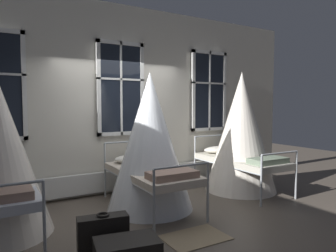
{
  "coord_description": "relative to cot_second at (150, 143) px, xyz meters",
  "views": [
    {
      "loc": [
        -2.24,
        -4.29,
        1.68
      ],
      "look_at": [
        0.39,
        0.16,
        1.32
      ],
      "focal_mm": 33.23,
      "sensor_mm": 36.0,
      "label": 1
    }
  ],
  "objects": [
    {
      "name": "rug_second",
      "position": [
        -0.03,
        -1.3,
        -1.06
      ],
      "size": [
        0.81,
        0.57,
        0.01
      ],
      "primitive_type": "cube",
      "rotation": [
        0.0,
        0.0,
        -0.01
      ],
      "color": "#8E7A5B",
      "rests_on": "ground"
    },
    {
      "name": "cot_second",
      "position": [
        0.0,
        0.0,
        0.0
      ],
      "size": [
        1.38,
        1.95,
        2.2
      ],
      "rotation": [
        0.0,
        0.0,
        1.57
      ],
      "color": "#9EA3A8",
      "rests_on": "ground"
    },
    {
      "name": "window_bank",
      "position": [
        -0.03,
        1.12,
        0.03
      ],
      "size": [
        5.15,
        0.1,
        2.8
      ],
      "color": "black",
      "rests_on": "ground"
    },
    {
      "name": "ground",
      "position": [
        -0.03,
        -0.11,
        -1.07
      ],
      "size": [
        17.13,
        17.13,
        0.0
      ],
      "primitive_type": "plane",
      "color": "brown"
    },
    {
      "name": "back_wall_with_windows",
      "position": [
        -0.03,
        1.24,
        0.72
      ],
      "size": [
        8.5,
        0.1,
        3.57
      ],
      "primitive_type": "cube",
      "color": "beige",
      "rests_on": "ground"
    },
    {
      "name": "cot_third",
      "position": [
        2.05,
        0.08,
        0.06
      ],
      "size": [
        1.38,
        1.96,
        2.32
      ],
      "rotation": [
        0.0,
        0.0,
        1.56
      ],
      "color": "#9EA3A8",
      "rests_on": "ground"
    },
    {
      "name": "suitcase_dark",
      "position": [
        -1.17,
        -1.12,
        -0.85
      ],
      "size": [
        0.59,
        0.3,
        0.47
      ],
      "rotation": [
        0.0,
        0.0,
        -0.17
      ],
      "color": "black",
      "rests_on": "ground"
    }
  ]
}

